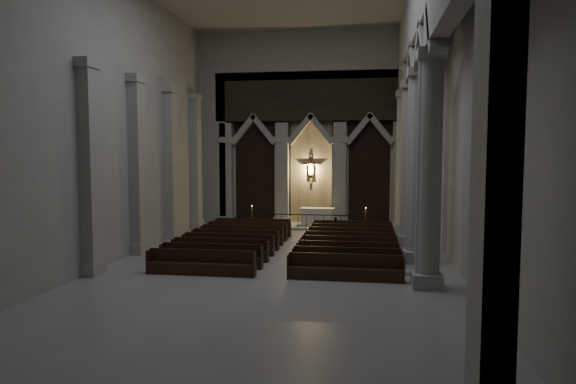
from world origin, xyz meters
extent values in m
plane|color=#9A9892|center=(0.00, 0.00, 0.00)|extent=(24.00, 24.00, 0.00)
cube|color=#A3A098|center=(0.00, 12.00, 6.00)|extent=(14.00, 0.10, 12.00)
cube|color=#A3A098|center=(0.00, -12.00, 6.00)|extent=(14.00, 0.10, 12.00)
cube|color=#A3A098|center=(-7.00, 0.00, 6.00)|extent=(0.10, 24.00, 12.00)
cube|color=#A3A098|center=(7.00, 0.00, 6.00)|extent=(0.10, 24.00, 12.00)
cube|color=#A6A39B|center=(-5.40, 11.50, 3.20)|extent=(0.80, 0.50, 6.40)
cube|color=#A6A39B|center=(-5.40, 11.50, 0.25)|extent=(1.05, 0.70, 0.50)
cube|color=#A6A39B|center=(-5.40, 11.50, 5.35)|extent=(1.00, 0.65, 0.35)
cube|color=#A6A39B|center=(-1.80, 11.50, 3.20)|extent=(0.80, 0.50, 6.40)
cube|color=#A6A39B|center=(-1.80, 11.50, 0.25)|extent=(1.05, 0.70, 0.50)
cube|color=#A6A39B|center=(-1.80, 11.50, 5.35)|extent=(1.00, 0.65, 0.35)
cube|color=#A6A39B|center=(1.80, 11.50, 3.20)|extent=(0.80, 0.50, 6.40)
cube|color=#A6A39B|center=(1.80, 11.50, 0.25)|extent=(1.05, 0.70, 0.50)
cube|color=#A6A39B|center=(1.80, 11.50, 5.35)|extent=(1.00, 0.65, 0.35)
cube|color=#A6A39B|center=(5.40, 11.50, 3.20)|extent=(0.80, 0.50, 6.40)
cube|color=#A6A39B|center=(5.40, 11.50, 0.25)|extent=(1.05, 0.70, 0.50)
cube|color=#A6A39B|center=(5.40, 11.50, 5.35)|extent=(1.00, 0.65, 0.35)
cube|color=black|center=(-3.60, 11.85, 3.50)|extent=(2.60, 0.15, 7.00)
cube|color=tan|center=(0.00, 11.85, 3.50)|extent=(2.60, 0.15, 7.00)
cube|color=black|center=(3.60, 11.85, 3.50)|extent=(2.60, 0.15, 7.00)
cube|color=black|center=(0.00, 11.50, 8.00)|extent=(12.00, 0.50, 3.00)
cube|color=#A6A39B|center=(-6.20, 11.50, 4.50)|extent=(1.60, 0.50, 9.00)
cube|color=#A6A39B|center=(6.20, 11.50, 4.50)|extent=(1.60, 0.50, 9.00)
cube|color=#A6A39B|center=(0.00, 11.50, 10.50)|extent=(14.00, 0.50, 3.00)
plane|color=#FFBD72|center=(0.00, 11.82, 3.50)|extent=(1.50, 0.00, 1.50)
cube|color=brown|center=(0.00, 11.73, 3.50)|extent=(0.13, 0.08, 1.80)
cube|color=brown|center=(0.00, 11.73, 3.85)|extent=(1.10, 0.08, 0.13)
cube|color=tan|center=(0.00, 11.67, 3.45)|extent=(0.26, 0.10, 0.60)
sphere|color=tan|center=(0.00, 11.67, 3.85)|extent=(0.17, 0.17, 0.17)
cylinder|color=tan|center=(-0.26, 11.67, 3.82)|extent=(0.45, 0.08, 0.08)
cylinder|color=tan|center=(0.26, 11.67, 3.82)|extent=(0.45, 0.08, 0.08)
cube|color=#A6A39B|center=(5.50, 9.50, 0.25)|extent=(1.00, 1.00, 0.50)
cylinder|color=#A6A39B|center=(5.50, 9.50, 4.00)|extent=(0.70, 0.70, 7.50)
cube|color=#A6A39B|center=(5.50, 9.50, 7.85)|extent=(0.95, 0.95, 0.35)
cube|color=#A6A39B|center=(5.50, 5.50, 0.25)|extent=(1.00, 1.00, 0.50)
cylinder|color=#A6A39B|center=(5.50, 5.50, 4.00)|extent=(0.70, 0.70, 7.50)
cube|color=#A6A39B|center=(5.50, 5.50, 7.85)|extent=(0.95, 0.95, 0.35)
cube|color=#A6A39B|center=(5.50, 1.50, 0.25)|extent=(1.00, 1.00, 0.50)
cylinder|color=#A6A39B|center=(5.50, 1.50, 4.00)|extent=(0.70, 0.70, 7.50)
cube|color=#A6A39B|center=(5.50, 1.50, 7.85)|extent=(0.95, 0.95, 0.35)
cube|color=#A6A39B|center=(5.50, -2.50, 0.25)|extent=(1.00, 1.00, 0.50)
cylinder|color=#A6A39B|center=(5.50, -2.50, 4.00)|extent=(0.70, 0.70, 7.50)
cube|color=#A6A39B|center=(5.50, -2.50, 7.85)|extent=(0.95, 0.95, 0.35)
cube|color=#A6A39B|center=(5.50, 11.40, 4.60)|extent=(0.55, 1.20, 9.20)
cube|color=#A6A39B|center=(5.50, -11.40, 4.60)|extent=(0.55, 1.20, 9.20)
cube|color=#A6A39B|center=(-6.75, 9.50, 0.25)|extent=(0.60, 1.00, 0.50)
cube|color=#A6A39B|center=(-6.75, 9.50, 4.00)|extent=(0.50, 0.80, 7.50)
cube|color=#A6A39B|center=(-6.75, 9.50, 7.85)|extent=(0.60, 1.00, 0.35)
cube|color=#A6A39B|center=(-6.75, 5.50, 0.25)|extent=(0.60, 1.00, 0.50)
cube|color=#A6A39B|center=(-6.75, 5.50, 4.00)|extent=(0.50, 0.80, 7.50)
cube|color=#A6A39B|center=(-6.75, 5.50, 7.85)|extent=(0.60, 1.00, 0.35)
cube|color=#A6A39B|center=(-6.75, 1.50, 0.25)|extent=(0.60, 1.00, 0.50)
cube|color=#A6A39B|center=(-6.75, 1.50, 4.00)|extent=(0.50, 0.80, 7.50)
cube|color=#A6A39B|center=(-6.75, 1.50, 7.85)|extent=(0.60, 1.00, 0.35)
cube|color=#A6A39B|center=(-6.75, -2.50, 0.25)|extent=(0.60, 1.00, 0.50)
cube|color=#A6A39B|center=(-6.75, -2.50, 4.00)|extent=(0.50, 0.80, 7.50)
cube|color=#A6A39B|center=(-6.75, -2.50, 7.85)|extent=(0.60, 1.00, 0.35)
cube|color=#A6A39B|center=(0.00, 10.60, 0.07)|extent=(8.50, 2.60, 0.15)
cube|color=silver|center=(0.51, 10.67, 0.65)|extent=(1.90, 0.74, 1.00)
cube|color=silver|center=(0.51, 10.67, 1.17)|extent=(2.06, 0.82, 0.04)
cube|color=black|center=(0.00, 9.25, 0.94)|extent=(4.96, 0.05, 0.05)
cube|color=black|center=(-2.48, 9.25, 0.50)|extent=(0.09, 0.09, 0.99)
cube|color=black|center=(2.48, 9.25, 0.50)|extent=(0.09, 0.09, 0.99)
cylinder|color=black|center=(-1.98, 9.25, 0.47)|extent=(0.02, 0.02, 0.91)
cylinder|color=black|center=(-1.49, 9.25, 0.47)|extent=(0.02, 0.02, 0.91)
cylinder|color=black|center=(-0.99, 9.25, 0.47)|extent=(0.02, 0.02, 0.91)
cylinder|color=black|center=(-0.50, 9.25, 0.47)|extent=(0.02, 0.02, 0.91)
cylinder|color=black|center=(0.00, 9.25, 0.47)|extent=(0.02, 0.02, 0.91)
cylinder|color=black|center=(0.50, 9.25, 0.47)|extent=(0.02, 0.02, 0.91)
cylinder|color=black|center=(0.99, 9.25, 0.47)|extent=(0.02, 0.02, 0.91)
cylinder|color=black|center=(1.49, 9.25, 0.47)|extent=(0.02, 0.02, 0.91)
cylinder|color=black|center=(1.98, 9.25, 0.47)|extent=(0.02, 0.02, 0.91)
cylinder|color=#AC7335|center=(-3.24, 9.19, 0.03)|extent=(0.25, 0.25, 0.05)
cylinder|color=#AC7335|center=(-3.24, 9.19, 0.61)|extent=(0.04, 0.04, 1.18)
cylinder|color=#AC7335|center=(-3.24, 9.19, 1.20)|extent=(0.12, 0.12, 0.02)
cylinder|color=beige|center=(-3.24, 9.19, 1.31)|extent=(0.05, 0.05, 0.20)
sphere|color=#E3A74F|center=(-3.24, 9.19, 1.43)|extent=(0.04, 0.04, 0.04)
cylinder|color=#AC7335|center=(3.41, 9.10, 0.03)|extent=(0.24, 0.24, 0.05)
cylinder|color=#AC7335|center=(3.41, 9.10, 0.61)|extent=(0.04, 0.04, 1.17)
cylinder|color=#AC7335|center=(3.41, 9.10, 1.19)|extent=(0.12, 0.12, 0.02)
cylinder|color=beige|center=(3.41, 9.10, 1.30)|extent=(0.05, 0.05, 0.20)
sphere|color=#E3A74F|center=(3.41, 9.10, 1.42)|extent=(0.04, 0.04, 0.04)
cube|color=black|center=(-2.70, 7.02, 0.22)|extent=(4.13, 0.39, 0.44)
cube|color=black|center=(-2.70, 7.20, 0.69)|extent=(4.13, 0.07, 0.49)
cube|color=black|center=(-4.77, 7.02, 0.44)|extent=(0.06, 0.44, 0.89)
cube|color=black|center=(-0.63, 7.02, 0.44)|extent=(0.06, 0.44, 0.89)
cube|color=black|center=(2.70, 7.02, 0.22)|extent=(4.13, 0.39, 0.44)
cube|color=black|center=(2.70, 7.20, 0.69)|extent=(4.13, 0.07, 0.49)
cube|color=black|center=(0.63, 7.02, 0.44)|extent=(0.06, 0.44, 0.89)
cube|color=black|center=(4.77, 7.02, 0.44)|extent=(0.06, 0.44, 0.89)
cube|color=black|center=(-2.70, 5.73, 0.22)|extent=(4.13, 0.39, 0.44)
cube|color=black|center=(-2.70, 5.92, 0.69)|extent=(4.13, 0.07, 0.49)
cube|color=black|center=(-4.77, 5.73, 0.44)|extent=(0.06, 0.44, 0.89)
cube|color=black|center=(-0.63, 5.73, 0.44)|extent=(0.06, 0.44, 0.89)
cube|color=black|center=(2.70, 5.73, 0.22)|extent=(4.13, 0.39, 0.44)
cube|color=black|center=(2.70, 5.92, 0.69)|extent=(4.13, 0.07, 0.49)
cube|color=black|center=(0.63, 5.73, 0.44)|extent=(0.06, 0.44, 0.89)
cube|color=black|center=(4.77, 5.73, 0.44)|extent=(0.06, 0.44, 0.89)
cube|color=black|center=(-2.70, 4.45, 0.22)|extent=(4.13, 0.39, 0.44)
cube|color=black|center=(-2.70, 4.64, 0.69)|extent=(4.13, 0.07, 0.49)
cube|color=black|center=(-4.77, 4.45, 0.44)|extent=(0.06, 0.44, 0.89)
cube|color=black|center=(-0.63, 4.45, 0.44)|extent=(0.06, 0.44, 0.89)
cube|color=black|center=(2.70, 4.45, 0.22)|extent=(4.13, 0.39, 0.44)
cube|color=black|center=(2.70, 4.64, 0.69)|extent=(4.13, 0.07, 0.49)
cube|color=black|center=(0.63, 4.45, 0.44)|extent=(0.06, 0.44, 0.89)
cube|color=black|center=(4.77, 4.45, 0.44)|extent=(0.06, 0.44, 0.89)
cube|color=black|center=(-2.70, 3.17, 0.22)|extent=(4.13, 0.39, 0.44)
cube|color=black|center=(-2.70, 3.36, 0.69)|extent=(4.13, 0.07, 0.49)
cube|color=black|center=(-4.77, 3.17, 0.44)|extent=(0.06, 0.44, 0.89)
cube|color=black|center=(-0.63, 3.17, 0.44)|extent=(0.06, 0.44, 0.89)
cube|color=black|center=(2.70, 3.17, 0.22)|extent=(4.13, 0.39, 0.44)
cube|color=black|center=(2.70, 3.36, 0.69)|extent=(4.13, 0.07, 0.49)
cube|color=black|center=(0.63, 3.17, 0.44)|extent=(0.06, 0.44, 0.89)
cube|color=black|center=(4.77, 3.17, 0.44)|extent=(0.06, 0.44, 0.89)
cube|color=black|center=(-2.70, 1.89, 0.22)|extent=(4.13, 0.39, 0.44)
cube|color=black|center=(-2.70, 2.08, 0.69)|extent=(4.13, 0.07, 0.49)
cube|color=black|center=(-4.77, 1.89, 0.44)|extent=(0.06, 0.44, 0.89)
cube|color=black|center=(-0.63, 1.89, 0.44)|extent=(0.06, 0.44, 0.89)
cube|color=black|center=(2.70, 1.89, 0.22)|extent=(4.13, 0.39, 0.44)
cube|color=black|center=(2.70, 2.08, 0.69)|extent=(4.13, 0.07, 0.49)
cube|color=black|center=(0.63, 1.89, 0.44)|extent=(0.06, 0.44, 0.89)
cube|color=black|center=(4.77, 1.89, 0.44)|extent=(0.06, 0.44, 0.89)
cube|color=black|center=(-2.70, 0.61, 0.22)|extent=(4.13, 0.39, 0.44)
cube|color=black|center=(-2.70, 0.79, 0.69)|extent=(4.13, 0.07, 0.49)
cube|color=black|center=(-4.77, 0.61, 0.44)|extent=(0.06, 0.44, 0.89)
cube|color=black|center=(-0.63, 0.61, 0.44)|extent=(0.06, 0.44, 0.89)
cube|color=black|center=(2.70, 0.61, 0.22)|extent=(4.13, 0.39, 0.44)
cube|color=black|center=(2.70, 0.79, 0.69)|extent=(4.13, 0.07, 0.49)
cube|color=black|center=(0.63, 0.61, 0.44)|extent=(0.06, 0.44, 0.89)
cube|color=black|center=(4.77, 0.61, 0.44)|extent=(0.06, 0.44, 0.89)
cube|color=black|center=(-2.70, -0.67, 0.22)|extent=(4.13, 0.39, 0.44)
cube|color=black|center=(-2.70, -0.49, 0.69)|extent=(4.13, 0.07, 0.49)
cube|color=black|center=(-4.77, -0.67, 0.44)|extent=(0.06, 0.44, 0.89)
cube|color=black|center=(-0.63, -0.67, 0.44)|extent=(0.06, 0.44, 0.89)
cube|color=black|center=(2.70, -0.67, 0.22)|extent=(4.13, 0.39, 0.44)
cube|color=black|center=(2.70, -0.49, 0.69)|extent=(4.13, 0.07, 0.49)
cube|color=black|center=(0.63, -0.67, 0.44)|extent=(0.06, 0.44, 0.89)
cube|color=black|center=(4.77, -0.67, 0.44)|extent=(0.06, 0.44, 0.89)
cube|color=black|center=(-2.70, -1.96, 0.22)|extent=(4.13, 0.39, 0.44)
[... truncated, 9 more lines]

